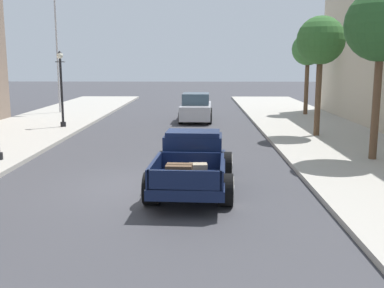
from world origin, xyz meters
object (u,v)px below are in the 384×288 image
Objects in this scene: hotrod_truck_navy at (193,161)px; street_tree_third at (308,50)px; street_tree_nearest at (382,26)px; street_lamp_far at (61,83)px; street_tree_second at (321,42)px; flagpole at (59,25)px; car_background_silver at (196,108)px.

hotrod_truck_navy is 18.61m from street_tree_third.
street_tree_nearest is at bearing 27.89° from hotrod_truck_navy.
street_tree_second is (12.35, -2.61, 1.93)m from street_lamp_far.
flagpole is 20.91m from street_tree_nearest.
street_tree_nearest is 13.74m from street_tree_third.
street_tree_third is at bearing 23.47° from street_lamp_far.
street_tree_second is 8.71m from street_tree_third.
flagpole is 1.80× the size of street_tree_third.
street_tree_nearest reaches higher than street_tree_second.
car_background_silver is (-0.06, 14.46, 0.01)m from hotrod_truck_navy.
hotrod_truck_navy is 0.88× the size of street_tree_nearest.
street_tree_third is (6.91, 16.94, 3.41)m from hotrod_truck_navy.
street_tree_second reaches higher than street_lamp_far.
street_lamp_far is at bearing 122.09° from hotrod_truck_navy.
hotrod_truck_navy is 0.95× the size of street_tree_second.
hotrod_truck_navy is 7.91m from street_tree_nearest.
street_tree_nearest is (15.00, -14.52, -1.19)m from flagpole.
street_tree_second is at bearing 56.79° from hotrod_truck_navy.
flagpole reaches higher than street_tree_nearest.
street_tree_nearest is (6.12, 3.24, 3.83)m from hotrod_truck_navy.
street_tree_third reaches higher than hotrod_truck_navy.
street_tree_second is at bearing -47.80° from car_background_silver.
street_lamp_far is (-6.87, 10.96, 1.63)m from hotrod_truck_navy.
hotrod_truck_navy is 10.60m from street_tree_second.
flagpole is at bearing 159.46° from car_background_silver.
street_tree_second reaches higher than car_background_silver.
street_tree_nearest is at bearing -93.29° from street_tree_third.
hotrod_truck_navy is 14.46m from car_background_silver.
street_tree_nearest is 1.12× the size of street_tree_third.
hotrod_truck_navy is 20.48m from flagpole.
flagpole reaches higher than street_tree_second.
flagpole is at bearing 177.04° from street_tree_third.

